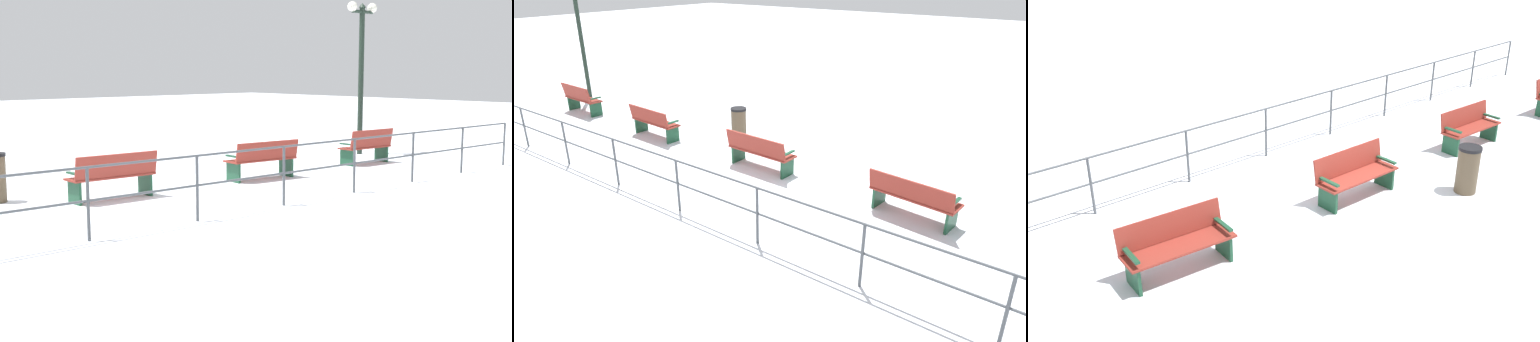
# 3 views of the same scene
# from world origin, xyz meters

# --- Properties ---
(ground_plane) EXTENTS (80.00, 80.00, 0.00)m
(ground_plane) POSITION_xyz_m (0.00, 0.00, 0.00)
(ground_plane) COLOR white
(ground_plane) RESTS_ON ground
(bench_second) EXTENTS (0.72, 1.72, 0.86)m
(bench_second) POSITION_xyz_m (-0.16, -3.74, 0.45)
(bench_second) COLOR maroon
(bench_second) RESTS_ON ground
(bench_third) EXTENTS (0.59, 1.71, 0.89)m
(bench_third) POSITION_xyz_m (-0.06, 0.00, 0.46)
(bench_third) COLOR maroon
(bench_third) RESTS_ON ground
(bench_fourth) EXTENTS (0.58, 1.63, 0.87)m
(bench_fourth) POSITION_xyz_m (-0.08, 3.75, 0.47)
(bench_fourth) COLOR maroon
(bench_fourth) RESTS_ON ground
(waterfront_railing) EXTENTS (0.05, 19.65, 1.08)m
(waterfront_railing) POSITION_xyz_m (-2.60, -0.00, 0.73)
(waterfront_railing) COLOR #4C5156
(waterfront_railing) RESTS_ON ground
(trash_bin) EXTENTS (0.43, 0.43, 0.91)m
(trash_bin) POSITION_xyz_m (1.20, 1.73, 0.46)
(trash_bin) COLOR brown
(trash_bin) RESTS_ON ground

